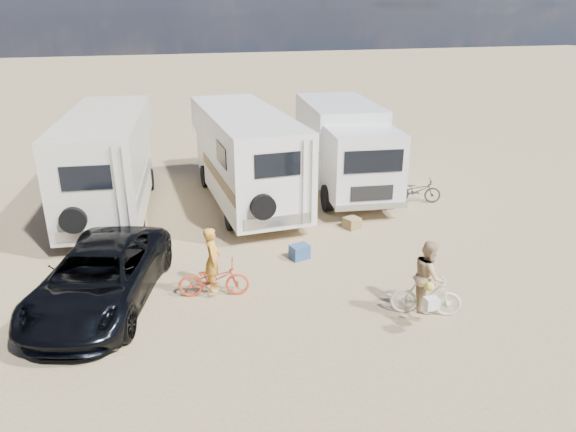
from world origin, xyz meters
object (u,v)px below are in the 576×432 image
object	(u,v)px
rv_left	(109,165)
bike_woman	(426,296)
rider_man	(213,266)
bike_parked	(417,190)
crate	(352,223)
dark_suv	(100,277)
bike_man	(214,279)
rider_woman	(427,282)
box_truck	(345,150)
rv_main	(246,159)
cooler	(300,252)

from	to	relation	value
rv_left	bike_woman	xyz separation A→B (m)	(7.03, -8.68, -1.19)
rider_man	bike_parked	distance (m)	9.22
bike_woman	crate	world-z (taller)	bike_woman
dark_suv	bike_man	bearing A→B (deg)	10.27
rv_left	rider_woman	distance (m)	11.20
bike_man	bike_parked	size ratio (longest dim) A/B	1.02
bike_man	rider_man	bearing A→B (deg)	0.00
box_truck	bike_man	bearing A→B (deg)	-125.66
rv_main	dark_suv	bearing A→B (deg)	-131.20
bike_man	rider_woman	distance (m)	5.01
rider_woman	crate	bearing A→B (deg)	20.23
bike_parked	cooler	world-z (taller)	bike_parked
rv_left	rider_man	distance (m)	7.06
dark_suv	bike_woman	distance (m)	7.54
bike_man	rv_left	bearing A→B (deg)	31.29
bike_man	cooler	world-z (taller)	bike_man
dark_suv	cooler	size ratio (longest dim) A/B	10.08
box_truck	cooler	xyz separation A→B (m)	(-3.30, -5.20, -1.40)
rv_left	box_truck	xyz separation A→B (m)	(8.39, 0.04, -0.07)
bike_parked	dark_suv	bearing A→B (deg)	133.91
rider_man	rider_woman	world-z (taller)	rider_woman
crate	cooler	bearing A→B (deg)	-143.58
rv_left	bike_man	size ratio (longest dim) A/B	4.29
bike_woman	dark_suv	bearing A→B (deg)	94.50
rv_main	bike_woman	size ratio (longest dim) A/B	4.69
bike_woman	cooler	xyz separation A→B (m)	(-1.93, 3.52, -0.28)
bike_man	crate	size ratio (longest dim) A/B	3.90
rider_woman	cooler	xyz separation A→B (m)	(-1.93, 3.52, -0.62)
rv_left	cooler	bearing A→B (deg)	-39.61
rv_left	crate	bearing A→B (deg)	-19.90
rv_main	crate	distance (m)	4.46
cooler	rider_woman	bearing A→B (deg)	-77.10
rider_man	rider_woman	bearing A→B (deg)	-104.93
bike_man	bike_woman	world-z (taller)	bike_woman
box_truck	rv_main	bearing A→B (deg)	-168.49
crate	rider_man	bearing A→B (deg)	-147.79
crate	dark_suv	bearing A→B (deg)	-159.89
rv_main	box_truck	bearing A→B (deg)	2.50
rider_man	bike_man	bearing A→B (deg)	0.00
bike_parked	rider_man	bearing A→B (deg)	141.93
bike_woman	rider_woman	size ratio (longest dim) A/B	0.96
dark_suv	cooler	bearing A→B (deg)	28.82
bike_woman	rider_man	size ratio (longest dim) A/B	0.99
rv_left	bike_man	xyz separation A→B (m)	(2.50, -6.55, -1.22)
box_truck	bike_woman	bearing A→B (deg)	-92.78
rider_woman	bike_parked	world-z (taller)	rider_woman
rv_left	bike_parked	world-z (taller)	rv_left
box_truck	cooler	bearing A→B (deg)	-116.29
box_truck	bike_parked	size ratio (longest dim) A/B	4.03
dark_suv	bike_parked	world-z (taller)	dark_suv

